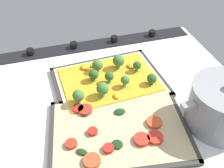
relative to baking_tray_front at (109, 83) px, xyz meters
The scene contains 7 objects.
ground_plane 6.15cm from the baking_tray_front, 96.11° to the left, with size 81.49×66.00×3.00cm, color silver.
stove_control_panel 23.68cm from the baking_tray_front, 91.51° to the right, with size 78.23×7.00×2.60cm.
baking_tray_front is the anchor object (origin of this frame).
broccoli_pizza 1.67cm from the baking_tray_front, 103.43° to the left, with size 33.48×25.28×6.29cm.
baking_tray_back 20.17cm from the baking_tray_front, 81.97° to the left, with size 40.17×30.56×1.30cm.
veggie_pizza_back 20.37cm from the baking_tray_front, 81.16° to the left, with size 37.45×27.85×1.90cm.
cooking_pot 34.90cm from the baking_tray_front, 135.55° to the left, with size 25.33×18.50×15.01cm.
Camera 1 is at (17.24, 54.95, 55.34)cm, focal length 41.01 mm.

